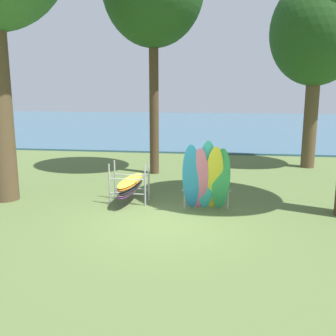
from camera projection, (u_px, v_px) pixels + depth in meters
ground_plane at (164, 222)px, 10.20m from camera, size 80.00×80.00×0.00m
lake_water at (208, 124)px, 38.38m from camera, size 80.00×36.00×0.10m
tree_far_left_back at (317, 33)px, 16.26m from camera, size 3.92×3.92×8.08m
leaning_board_pile at (206, 178)px, 10.89m from camera, size 1.43×0.95×2.10m
board_storage_rack at (130, 185)px, 11.90m from camera, size 1.15×2.12×1.25m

